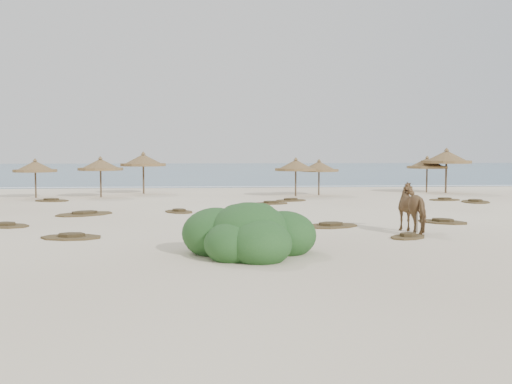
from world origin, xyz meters
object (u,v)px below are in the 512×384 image
at_px(palapa_0, 35,167).
at_px(bush, 250,235).
at_px(palapa_1, 100,165).
at_px(horse, 415,208).

relative_size(palapa_0, bush, 0.85).
relative_size(palapa_1, horse, 1.40).
height_order(palapa_0, palapa_1, palapa_1).
bearing_deg(palapa_0, bush, -60.17).
bearing_deg(horse, palapa_0, -51.43).
xyz_separation_m(palapa_0, bush, (11.92, -20.79, -1.37)).
relative_size(palapa_1, bush, 0.77).
bearing_deg(horse, palapa_1, -58.82).
xyz_separation_m(palapa_0, horse, (18.08, -16.86, -1.05)).
xyz_separation_m(palapa_1, bush, (7.98, -21.00, -1.47)).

